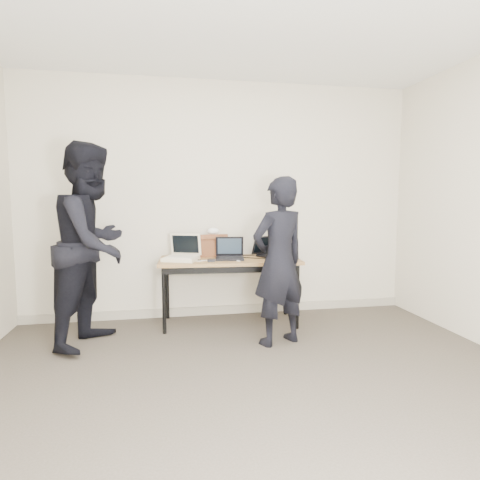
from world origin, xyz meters
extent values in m
cube|color=#453E35|center=(0.00, 0.00, -0.03)|extent=(4.50, 4.50, 0.05)
cube|color=beige|center=(0.00, 2.27, 1.35)|extent=(4.50, 0.05, 2.70)
cube|color=olive|center=(0.03, 1.87, 0.70)|extent=(1.54, 0.75, 0.03)
cylinder|color=black|center=(-0.67, 1.65, 0.34)|extent=(0.04, 0.04, 0.68)
cylinder|color=black|center=(0.71, 1.57, 0.34)|extent=(0.04, 0.04, 0.68)
cylinder|color=black|center=(-0.64, 2.18, 0.34)|extent=(0.04, 0.04, 0.68)
cylinder|color=black|center=(0.74, 2.09, 0.34)|extent=(0.04, 0.04, 0.68)
cube|color=black|center=(0.02, 1.59, 0.64)|extent=(1.40, 0.11, 0.06)
cube|color=beige|center=(-0.49, 1.83, 0.74)|extent=(0.42, 0.39, 0.04)
cube|color=beige|center=(-0.50, 1.80, 0.76)|extent=(0.31, 0.25, 0.01)
cube|color=beige|center=(-0.43, 1.98, 0.88)|extent=(0.33, 0.18, 0.24)
cube|color=black|center=(-0.43, 1.97, 0.88)|extent=(0.28, 0.14, 0.19)
cube|color=beige|center=(-0.44, 1.96, 0.76)|extent=(0.29, 0.13, 0.02)
cube|color=black|center=(0.03, 1.81, 0.73)|extent=(0.33, 0.27, 0.02)
cube|color=black|center=(0.02, 1.79, 0.74)|extent=(0.26, 0.16, 0.01)
cube|color=black|center=(0.05, 1.95, 0.85)|extent=(0.31, 0.11, 0.21)
cube|color=#26333F|center=(0.05, 1.95, 0.85)|extent=(0.26, 0.09, 0.17)
cube|color=black|center=(0.04, 1.93, 0.74)|extent=(0.27, 0.05, 0.01)
cube|color=black|center=(0.53, 1.95, 0.73)|extent=(0.37, 0.34, 0.02)
cube|color=black|center=(0.54, 1.92, 0.74)|extent=(0.28, 0.23, 0.01)
cube|color=black|center=(0.46, 2.07, 0.84)|extent=(0.30, 0.21, 0.20)
cube|color=black|center=(0.46, 2.07, 0.84)|extent=(0.26, 0.18, 0.17)
cube|color=black|center=(0.48, 2.04, 0.74)|extent=(0.25, 0.15, 0.01)
cube|color=#5D3018|center=(-0.15, 2.09, 0.84)|extent=(0.37, 0.19, 0.24)
cube|color=#5D3018|center=(-0.14, 2.03, 0.94)|extent=(0.36, 0.10, 0.07)
cube|color=#5D3018|center=(0.01, 2.11, 0.82)|extent=(0.02, 0.10, 0.02)
ellipsoid|color=white|center=(-0.12, 2.09, 1.00)|extent=(0.13, 0.10, 0.08)
cube|color=black|center=(0.66, 2.05, 0.79)|extent=(0.26, 0.23, 0.14)
cube|color=black|center=(-0.19, 1.69, 0.73)|extent=(0.08, 0.05, 0.03)
cube|color=black|center=(-0.39, 1.91, 0.72)|extent=(0.23, 0.25, 0.01)
cube|color=black|center=(0.23, 2.06, 0.72)|extent=(0.25, 0.01, 0.01)
cube|color=silver|center=(-0.20, 1.78, 0.72)|extent=(0.27, 0.11, 0.01)
cube|color=silver|center=(0.02, 1.75, 0.72)|extent=(0.19, 0.18, 0.01)
cube|color=black|center=(0.33, 1.82, 0.72)|extent=(0.29, 0.19, 0.01)
cube|color=black|center=(0.56, 1.83, 0.72)|extent=(0.18, 0.21, 0.01)
imported|color=black|center=(0.39, 1.19, 0.79)|extent=(0.67, 0.56, 1.57)
imported|color=black|center=(-1.31, 1.52, 0.94)|extent=(1.00, 1.11, 1.88)
cube|color=#A19985|center=(0.00, 2.23, 0.05)|extent=(4.50, 0.03, 0.10)
camera|label=1|loc=(-0.63, -2.38, 1.38)|focal=30.00mm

